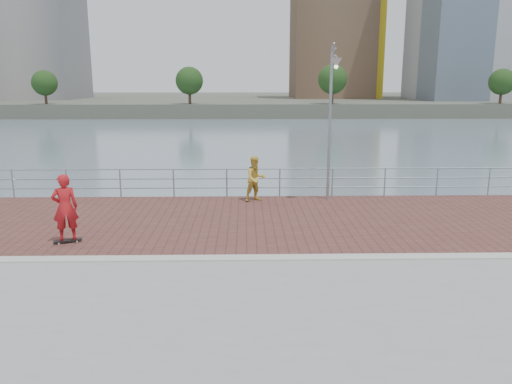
{
  "coord_description": "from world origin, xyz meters",
  "views": [
    {
      "loc": [
        -0.3,
        -11.94,
        4.4
      ],
      "look_at": [
        0.0,
        2.0,
        1.3
      ],
      "focal_mm": 35.0,
      "sensor_mm": 36.0,
      "label": 1
    }
  ],
  "objects_px": {
    "skateboarder": "(65,207)",
    "guardrail": "(253,179)",
    "bystander": "(256,179)",
    "street_lamp": "(333,96)"
  },
  "relations": [
    {
      "from": "street_lamp",
      "to": "guardrail",
      "type": "bearing_deg",
      "value": 162.33
    },
    {
      "from": "street_lamp",
      "to": "skateboarder",
      "type": "height_order",
      "value": "street_lamp"
    },
    {
      "from": "guardrail",
      "to": "bystander",
      "type": "height_order",
      "value": "bystander"
    },
    {
      "from": "guardrail",
      "to": "bystander",
      "type": "relative_size",
      "value": 23.24
    },
    {
      "from": "bystander",
      "to": "guardrail",
      "type": "bearing_deg",
      "value": 72.4
    },
    {
      "from": "guardrail",
      "to": "bystander",
      "type": "distance_m",
      "value": 0.78
    },
    {
      "from": "skateboarder",
      "to": "guardrail",
      "type": "bearing_deg",
      "value": -153.6
    },
    {
      "from": "guardrail",
      "to": "bystander",
      "type": "bearing_deg",
      "value": -84.35
    },
    {
      "from": "street_lamp",
      "to": "bystander",
      "type": "xyz_separation_m",
      "value": [
        -2.75,
        0.14,
        -3.02
      ]
    },
    {
      "from": "bystander",
      "to": "street_lamp",
      "type": "bearing_deg",
      "value": -26.15
    }
  ]
}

